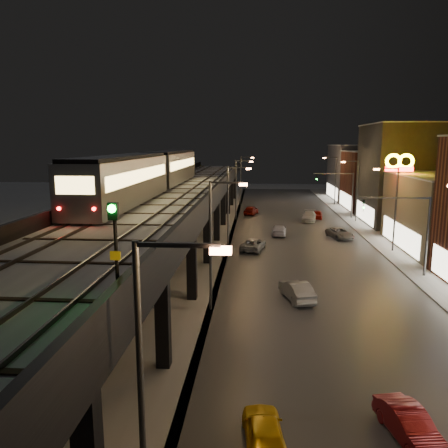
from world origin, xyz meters
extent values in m
plane|color=silver|center=(0.00, 0.00, 0.00)|extent=(220.00, 220.00, 0.00)
cube|color=#46474D|center=(7.50, 35.00, 0.03)|extent=(17.00, 120.00, 0.06)
cube|color=#9FA1A8|center=(17.50, 35.00, 0.07)|extent=(4.00, 120.00, 0.14)
cube|color=#9FA1A8|center=(-6.00, 35.00, 0.03)|extent=(11.00, 120.00, 0.06)
cube|color=black|center=(-6.00, 32.00, 5.80)|extent=(9.00, 100.00, 1.00)
cube|color=black|center=(-9.70, 5.00, 2.65)|extent=(0.70, 0.70, 5.30)
cube|color=black|center=(-2.30, 5.00, 2.65)|extent=(0.70, 0.70, 5.30)
cube|color=black|center=(-6.00, 5.00, 5.15)|extent=(8.00, 0.60, 0.50)
cube|color=black|center=(-9.70, 15.00, 2.65)|extent=(0.70, 0.70, 5.30)
cube|color=black|center=(-2.30, 15.00, 2.65)|extent=(0.70, 0.70, 5.30)
cube|color=black|center=(-6.00, 15.00, 5.15)|extent=(8.00, 0.60, 0.50)
cube|color=black|center=(-9.70, 25.00, 2.65)|extent=(0.70, 0.70, 5.30)
cube|color=black|center=(-2.30, 25.00, 2.65)|extent=(0.70, 0.70, 5.30)
cube|color=black|center=(-6.00, 25.00, 5.15)|extent=(8.00, 0.60, 0.50)
cube|color=black|center=(-9.70, 35.00, 2.65)|extent=(0.70, 0.70, 5.30)
cube|color=black|center=(-2.30, 35.00, 2.65)|extent=(0.70, 0.70, 5.30)
cube|color=black|center=(-6.00, 35.00, 5.15)|extent=(8.00, 0.60, 0.50)
cube|color=black|center=(-9.70, 45.00, 2.65)|extent=(0.70, 0.70, 5.30)
cube|color=black|center=(-2.30, 45.00, 2.65)|extent=(0.70, 0.70, 5.30)
cube|color=black|center=(-6.00, 45.00, 5.15)|extent=(8.00, 0.60, 0.50)
cube|color=black|center=(-9.70, 55.00, 2.65)|extent=(0.70, 0.70, 5.30)
cube|color=black|center=(-2.30, 55.00, 2.65)|extent=(0.70, 0.70, 5.30)
cube|color=black|center=(-6.00, 55.00, 5.15)|extent=(8.00, 0.60, 0.50)
cube|color=black|center=(-9.70, 65.00, 2.65)|extent=(0.70, 0.70, 5.30)
cube|color=black|center=(-2.30, 65.00, 2.65)|extent=(0.70, 0.70, 5.30)
cube|color=black|center=(-6.00, 65.00, 5.15)|extent=(8.00, 0.60, 0.50)
cube|color=black|center=(-9.70, 75.00, 2.65)|extent=(0.70, 0.70, 5.30)
cube|color=black|center=(-2.30, 75.00, 2.65)|extent=(0.70, 0.70, 5.30)
cube|color=black|center=(-6.00, 75.00, 5.15)|extent=(8.00, 0.60, 0.50)
cube|color=#B2B7C1|center=(-6.00, 32.00, 6.38)|extent=(8.40, 100.00, 0.16)
cube|color=#332D28|center=(-9.22, 32.00, 6.54)|extent=(0.08, 98.00, 0.16)
cube|color=#332D28|center=(-7.78, 32.00, 6.54)|extent=(0.08, 98.00, 0.16)
cube|color=#332D28|center=(-4.72, 32.00, 6.54)|extent=(0.08, 98.00, 0.16)
cube|color=#332D28|center=(-3.28, 32.00, 6.54)|extent=(0.08, 98.00, 0.16)
cube|color=black|center=(-6.00, 2.00, 6.49)|extent=(7.80, 0.24, 0.06)
cube|color=black|center=(-6.00, 18.00, 6.49)|extent=(7.80, 0.24, 0.06)
cube|color=black|center=(-6.00, 34.00, 6.49)|extent=(7.80, 0.24, 0.06)
cube|color=black|center=(-6.00, 50.00, 6.49)|extent=(7.80, 0.24, 0.06)
cube|color=black|center=(-6.00, 66.00, 6.49)|extent=(7.80, 0.24, 0.06)
cube|color=black|center=(-1.65, 32.00, 6.85)|extent=(0.30, 100.00, 1.10)
cube|color=black|center=(-10.35, 32.00, 6.85)|extent=(0.30, 100.00, 1.10)
cube|color=#FFF3CF|center=(17.95, 32.00, 1.60)|extent=(0.10, 12.00, 2.40)
cube|color=#2B2B2C|center=(24.00, 48.00, 7.00)|extent=(12.00, 13.00, 14.00)
cube|color=#FFF3CF|center=(17.95, 48.00, 1.60)|extent=(0.10, 10.40, 2.40)
cube|color=#B2B7C1|center=(24.00, 48.00, 14.08)|extent=(12.20, 13.20, 0.16)
cube|color=#5C2C1C|center=(24.00, 62.00, 5.00)|extent=(12.00, 12.00, 10.00)
cube|color=#FFF3CF|center=(17.95, 62.00, 1.60)|extent=(0.10, 9.60, 2.40)
cube|color=#B2B7C1|center=(24.00, 62.00, 10.08)|extent=(12.20, 12.20, 0.16)
cube|color=#4E4E56|center=(24.00, 76.00, 5.50)|extent=(12.00, 16.00, 11.00)
cube|color=#FFF3CF|center=(17.95, 76.00, 1.60)|extent=(0.10, 12.80, 2.40)
cube|color=#B2B7C1|center=(24.00, 76.00, 11.08)|extent=(12.20, 16.20, 0.16)
cylinder|color=#38383A|center=(-0.70, -5.00, 4.50)|extent=(0.18, 0.18, 9.00)
cube|color=#38383A|center=(0.40, -5.00, 8.90)|extent=(2.20, 0.12, 0.12)
cube|color=#EF8B52|center=(1.50, -5.00, 8.78)|extent=(0.55, 0.28, 0.18)
cylinder|color=#38383A|center=(-0.70, 13.00, 4.50)|extent=(0.18, 0.18, 9.00)
cube|color=#38383A|center=(0.40, 13.00, 8.90)|extent=(2.20, 0.12, 0.12)
cube|color=#EF8B52|center=(1.50, 13.00, 8.78)|extent=(0.55, 0.28, 0.18)
cylinder|color=#38383A|center=(-0.70, 31.00, 4.50)|extent=(0.18, 0.18, 9.00)
cube|color=#38383A|center=(0.40, 31.00, 8.90)|extent=(2.20, 0.12, 0.12)
cube|color=#EF8B52|center=(1.50, 31.00, 8.78)|extent=(0.55, 0.28, 0.18)
cylinder|color=#38383A|center=(17.00, 31.00, 4.50)|extent=(0.18, 0.18, 9.00)
cube|color=#38383A|center=(15.90, 31.00, 8.90)|extent=(2.20, 0.12, 0.12)
cube|color=#EF8B52|center=(14.80, 31.00, 8.78)|extent=(0.55, 0.28, 0.18)
cylinder|color=#38383A|center=(-0.70, 49.00, 4.50)|extent=(0.18, 0.18, 9.00)
cube|color=#38383A|center=(0.40, 49.00, 8.90)|extent=(2.20, 0.12, 0.12)
cube|color=#EF8B52|center=(1.50, 49.00, 8.78)|extent=(0.55, 0.28, 0.18)
cylinder|color=#38383A|center=(17.00, 49.00, 4.50)|extent=(0.18, 0.18, 9.00)
cube|color=#38383A|center=(15.90, 49.00, 8.90)|extent=(2.20, 0.12, 0.12)
cube|color=#EF8B52|center=(14.80, 49.00, 8.78)|extent=(0.55, 0.28, 0.18)
cylinder|color=#38383A|center=(-0.70, 67.00, 4.50)|extent=(0.18, 0.18, 9.00)
cube|color=#38383A|center=(0.40, 67.00, 8.90)|extent=(2.20, 0.12, 0.12)
cube|color=#EF8B52|center=(1.50, 67.00, 8.78)|extent=(0.55, 0.28, 0.18)
cylinder|color=#38383A|center=(17.00, 67.00, 4.50)|extent=(0.18, 0.18, 9.00)
cube|color=#38383A|center=(15.90, 67.00, 8.90)|extent=(2.20, 0.12, 0.12)
cube|color=#EF8B52|center=(14.80, 67.00, 8.78)|extent=(0.55, 0.28, 0.18)
cylinder|color=#38383A|center=(17.00, 22.00, 3.50)|extent=(0.20, 0.20, 7.00)
cube|color=#38383A|center=(14.00, 22.00, 6.90)|extent=(6.00, 0.12, 0.12)
imported|color=black|center=(11.50, 22.00, 6.40)|extent=(0.20, 0.16, 1.00)
sphere|color=#0CFF26|center=(11.50, 21.85, 6.15)|extent=(0.18, 0.18, 0.18)
cylinder|color=#38383A|center=(17.00, 52.00, 3.50)|extent=(0.20, 0.20, 7.00)
cube|color=#38383A|center=(14.00, 52.00, 6.90)|extent=(6.00, 0.12, 0.12)
imported|color=black|center=(11.50, 52.00, 6.40)|extent=(0.20, 0.16, 1.00)
sphere|color=#0CFF26|center=(11.50, 51.85, 6.15)|extent=(0.18, 0.18, 0.18)
cube|color=gray|center=(-8.50, 19.25, 8.42)|extent=(3.17, 19.13, 3.61)
cube|color=black|center=(-8.50, 19.25, 10.36)|extent=(2.84, 18.58, 0.27)
cube|color=#FFD36F|center=(-10.09, 19.25, 8.92)|extent=(0.05, 17.49, 0.98)
cube|color=#FFD36F|center=(-6.91, 19.25, 8.92)|extent=(0.05, 17.49, 0.98)
cube|color=gray|center=(-8.50, 39.67, 8.42)|extent=(3.17, 19.13, 3.61)
cube|color=black|center=(-8.50, 39.67, 10.36)|extent=(2.84, 18.58, 0.27)
cube|color=#FFD36F|center=(-10.09, 39.67, 8.92)|extent=(0.05, 17.49, 0.98)
cube|color=#FFD36F|center=(-6.91, 39.67, 8.92)|extent=(0.05, 17.49, 0.98)
cube|color=#FFD36F|center=(-8.50, 9.67, 8.97)|extent=(2.40, 0.05, 1.09)
sphere|color=#FF0C0C|center=(-9.59, 9.65, 7.55)|extent=(0.22, 0.22, 0.22)
sphere|color=#FF0C0C|center=(-7.41, 9.65, 7.55)|extent=(0.22, 0.22, 0.22)
cylinder|color=black|center=(-2.10, -2.35, 8.11)|extent=(0.12, 0.12, 2.98)
cube|color=black|center=(-2.10, -2.47, 9.35)|extent=(0.32, 0.18, 0.55)
sphere|color=#0CFF26|center=(-2.10, -2.59, 9.45)|extent=(0.26, 0.26, 0.26)
cube|color=yellow|center=(-2.10, -2.45, 7.91)|extent=(0.35, 0.04, 0.30)
imported|color=#EDB20E|center=(2.79, -0.83, 0.64)|extent=(1.86, 3.88, 1.28)
imported|color=gray|center=(5.42, 15.38, 0.71)|extent=(2.58, 4.56, 1.42)
imported|color=gray|center=(2.10, 30.42, 0.64)|extent=(3.07, 4.95, 1.28)
imported|color=silver|center=(5.28, 38.55, 0.63)|extent=(2.11, 4.49, 1.27)
imported|color=maroon|center=(1.51, 54.40, 0.72)|extent=(2.66, 4.53, 1.45)
imported|color=maroon|center=(8.45, 0.05, 0.61)|extent=(2.07, 3.88, 1.22)
imported|color=gray|center=(12.55, 37.17, 0.63)|extent=(3.25, 4.90, 1.25)
imported|color=silver|center=(10.21, 49.01, 0.72)|extent=(2.85, 5.21, 1.43)
imported|color=maroon|center=(11.72, 51.20, 0.63)|extent=(2.05, 3.87, 1.25)
cylinder|color=#38383A|center=(18.00, 33.92, 4.18)|extent=(0.24, 0.24, 8.35)
cube|color=#FF0C0C|center=(18.00, 33.92, 8.66)|extent=(2.92, 0.25, 0.52)
torus|color=#FBEE02|center=(17.32, 33.92, 9.50)|extent=(1.72, 0.59, 1.69)
torus|color=#FBEE02|center=(18.68, 33.92, 9.50)|extent=(1.72, 0.59, 1.69)
camera|label=1|loc=(2.39, -15.69, 11.45)|focal=35.00mm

